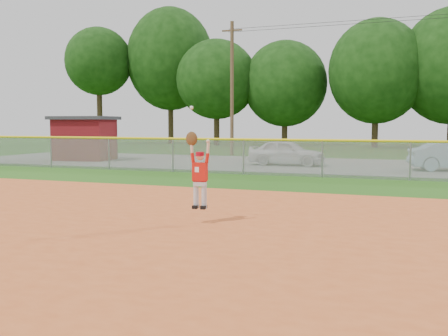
{
  "coord_description": "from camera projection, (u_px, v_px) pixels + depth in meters",
  "views": [
    {
      "loc": [
        3.11,
        -10.22,
        2.16
      ],
      "look_at": [
        -0.96,
        1.01,
        1.1
      ],
      "focal_mm": 40.0,
      "sensor_mm": 36.0,
      "label": 1
    }
  ],
  "objects": [
    {
      "name": "utility_shed",
      "position": [
        85.0,
        138.0,
        29.32
      ],
      "size": [
        3.75,
        3.08,
        2.59
      ],
      "color": "#5E0D12",
      "rests_on": "ground"
    },
    {
      "name": "tree_line",
      "position": [
        382.0,
        65.0,
        45.32
      ],
      "size": [
        62.37,
        13.0,
        14.43
      ],
      "color": "#422D1C",
      "rests_on": "ground"
    },
    {
      "name": "power_lines",
      "position": [
        370.0,
        83.0,
        30.67
      ],
      "size": [
        19.4,
        0.24,
        9.0
      ],
      "color": "#4C3823",
      "rests_on": "ground"
    },
    {
      "name": "parking_strip",
      "position": [
        340.0,
        165.0,
        25.8
      ],
      "size": [
        44.0,
        10.0,
        0.03
      ],
      "primitive_type": "cube",
      "color": "slate",
      "rests_on": "ground"
    },
    {
      "name": "clay_infield",
      "position": [
        195.0,
        257.0,
        8.01
      ],
      "size": [
        24.0,
        16.0,
        0.04
      ],
      "primitive_type": "cube",
      "color": "#C95524",
      "rests_on": "ground"
    },
    {
      "name": "outfield_fence",
      "position": [
        322.0,
        156.0,
        20.11
      ],
      "size": [
        40.06,
        0.1,
        1.55
      ],
      "color": "gray",
      "rests_on": "ground"
    },
    {
      "name": "ground",
      "position": [
        250.0,
        224.0,
        10.82
      ],
      "size": [
        120.0,
        120.0,
        0.0
      ],
      "primitive_type": "plane",
      "color": "#235212",
      "rests_on": "ground"
    },
    {
      "name": "car_white_a",
      "position": [
        287.0,
        152.0,
        25.58
      ],
      "size": [
        3.93,
        1.66,
        1.33
      ],
      "primitive_type": "imported",
      "rotation": [
        0.0,
        0.0,
        1.55
      ],
      "color": "silver",
      "rests_on": "parking_strip"
    },
    {
      "name": "ballplayer",
      "position": [
        199.0,
        171.0,
        10.59
      ],
      "size": [
        0.54,
        0.24,
        2.18
      ],
      "color": "silver",
      "rests_on": "ground"
    }
  ]
}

